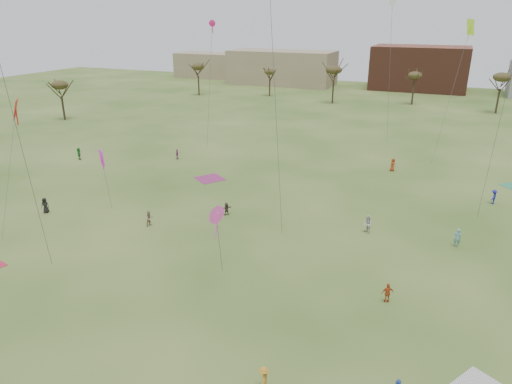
% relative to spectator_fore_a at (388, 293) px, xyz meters
% --- Properties ---
extents(ground, '(260.00, 260.00, 0.00)m').
position_rel_spectator_fore_a_xyz_m(ground, '(-12.42, -7.85, -0.78)').
color(ground, '#31551A').
rests_on(ground, ground).
extents(spectator_fore_a, '(0.99, 0.75, 1.57)m').
position_rel_spectator_fore_a_xyz_m(spectator_fore_a, '(0.00, 0.00, 0.00)').
color(spectator_fore_a, '#C55121').
rests_on(spectator_fore_a, ground).
extents(spectator_fore_b, '(0.86, 0.95, 1.59)m').
position_rel_spectator_fore_a_xyz_m(spectator_fore_b, '(-24.24, 4.28, 0.01)').
color(spectator_fore_b, '#94775E').
rests_on(spectator_fore_b, ground).
extents(spectator_fore_c, '(1.15, 1.27, 1.40)m').
position_rel_spectator_fore_a_xyz_m(spectator_fore_c, '(-18.24, 9.77, -0.08)').
color(spectator_fore_c, brown).
rests_on(spectator_fore_c, ground).
extents(flyer_mid_a, '(0.98, 0.83, 1.71)m').
position_rel_spectator_fore_a_xyz_m(flyer_mid_a, '(-36.60, 2.65, 0.07)').
color(flyer_mid_a, black).
rests_on(flyer_mid_a, ground).
extents(flyer_mid_b, '(0.72, 1.10, 1.60)m').
position_rel_spectator_fore_a_xyz_m(flyer_mid_b, '(-5.24, -11.66, 0.01)').
color(flyer_mid_b, '#C78625').
rests_on(flyer_mid_b, ground).
extents(flyer_mid_c, '(0.71, 0.52, 1.80)m').
position_rel_spectator_fore_a_xyz_m(flyer_mid_c, '(4.63, 11.63, 0.11)').
color(flyer_mid_c, '#69A7AF').
rests_on(flyer_mid_c, ground).
extents(spectator_mid_d, '(0.58, 0.96, 1.53)m').
position_rel_spectator_fore_a_xyz_m(spectator_mid_d, '(-34.19, 25.39, -0.02)').
color(spectator_mid_d, '#A04285').
rests_on(spectator_mid_d, ground).
extents(spectator_mid_e, '(1.10, 1.13, 1.83)m').
position_rel_spectator_fore_a_xyz_m(spectator_mid_e, '(-3.52, 11.27, 0.13)').
color(spectator_mid_e, silver).
rests_on(spectator_mid_e, ground).
extents(flyer_far_a, '(1.48, 1.52, 1.73)m').
position_rel_spectator_fore_a_xyz_m(flyer_far_a, '(-47.59, 19.62, 0.08)').
color(flyer_far_a, '#2A7F33').
rests_on(flyer_far_a, ground).
extents(flyer_far_b, '(0.96, 1.04, 1.79)m').
position_rel_spectator_fore_a_xyz_m(flyer_far_b, '(-3.86, 32.20, 0.11)').
color(flyer_far_b, '#AA421D').
rests_on(flyer_far_b, ground).
extents(flyer_far_c, '(0.95, 1.22, 1.67)m').
position_rel_spectator_fore_a_xyz_m(flyer_far_c, '(8.30, 24.45, 0.05)').
color(flyer_far_c, '#212093').
rests_on(flyer_far_c, ground).
extents(blanket_plum, '(4.52, 4.52, 0.03)m').
position_rel_spectator_fore_a_xyz_m(blanket_plum, '(-25.49, 19.44, -0.78)').
color(blanket_plum, '#932D67').
rests_on(blanket_plum, ground).
extents(kites_aloft, '(60.48, 60.29, 24.68)m').
position_rel_spectator_fore_a_xyz_m(kites_aloft, '(-8.66, 22.04, 18.89)').
color(kites_aloft, red).
rests_on(kites_aloft, ground).
extents(tree_line, '(117.44, 49.32, 8.91)m').
position_rel_spectator_fore_a_xyz_m(tree_line, '(-15.26, 71.28, 6.30)').
color(tree_line, '#3A2B1E').
rests_on(tree_line, ground).
extents(building_tan, '(32.00, 14.00, 10.00)m').
position_rel_spectator_fore_a_xyz_m(building_tan, '(-47.42, 107.15, 4.22)').
color(building_tan, '#937F60').
rests_on(building_tan, ground).
extents(building_brick, '(26.00, 16.00, 12.00)m').
position_rel_spectator_fore_a_xyz_m(building_brick, '(-7.42, 112.15, 5.22)').
color(building_brick, brown).
rests_on(building_brick, ground).
extents(building_tan_west, '(20.00, 12.00, 8.00)m').
position_rel_spectator_fore_a_xyz_m(building_tan_west, '(-77.42, 114.15, 3.22)').
color(building_tan_west, '#937F60').
rests_on(building_tan_west, ground).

